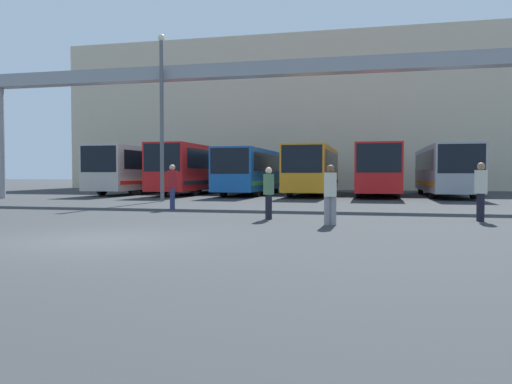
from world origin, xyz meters
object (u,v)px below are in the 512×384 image
object	(u,v)px
bus_slot_3	(314,168)
pedestrian_mid_right	(481,190)
bus_slot_1	(197,167)
bus_slot_4	(377,168)
bus_slot_2	(252,169)
bus_slot_0	(138,168)
pedestrian_mid_left	(330,193)
bus_slot_5	(444,168)
lamp_post	(162,111)
pedestrian_far_center	(172,186)
pedestrian_near_left	(269,192)

from	to	relation	value
bus_slot_3	pedestrian_mid_right	bearing A→B (deg)	-68.35
bus_slot_1	bus_slot_3	bearing A→B (deg)	-0.56
bus_slot_4	bus_slot_2	bearing A→B (deg)	-178.80
pedestrian_mid_right	bus_slot_0	bearing A→B (deg)	49.19
bus_slot_0	bus_slot_1	bearing A→B (deg)	11.03
bus_slot_4	pedestrian_mid_left	xyz separation A→B (m)	(-1.52, -19.23, -0.93)
bus_slot_4	pedestrian_mid_left	distance (m)	19.31
bus_slot_0	pedestrian_mid_right	bearing A→B (deg)	-40.83
bus_slot_5	bus_slot_1	bearing A→B (deg)	179.69
bus_slot_0	bus_slot_1	distance (m)	4.21
lamp_post	bus_slot_0	bearing A→B (deg)	122.88
pedestrian_far_center	pedestrian_near_left	size ratio (longest dim) A/B	1.10
bus_slot_3	pedestrian_near_left	world-z (taller)	bus_slot_3
bus_slot_0	pedestrian_far_center	size ratio (longest dim) A/B	5.98
pedestrian_mid_right	lamp_post	size ratio (longest dim) A/B	0.21
lamp_post	pedestrian_far_center	bearing A→B (deg)	-62.78
pedestrian_mid_right	pedestrian_far_center	xyz separation A→B (m)	(-10.88, 2.52, 0.01)
bus_slot_4	lamp_post	world-z (taller)	lamp_post
pedestrian_near_left	lamp_post	world-z (taller)	lamp_post
pedestrian_far_center	pedestrian_mid_left	xyz separation A→B (m)	(6.59, -4.68, -0.06)
bus_slot_3	lamp_post	distance (m)	11.96
bus_slot_3	pedestrian_mid_right	world-z (taller)	bus_slot_3
pedestrian_mid_right	pedestrian_mid_left	xyz separation A→B (m)	(-4.30, -2.16, -0.05)
bus_slot_1	pedestrian_mid_right	xyz separation A→B (m)	(15.19, -17.50, -0.97)
bus_slot_0	bus_slot_1	xyz separation A→B (m)	(4.14, 0.81, 0.05)
bus_slot_1	pedestrian_far_center	world-z (taller)	bus_slot_1
bus_slot_3	lamp_post	size ratio (longest dim) A/B	1.42
bus_slot_4	pedestrian_far_center	size ratio (longest dim) A/B	6.40
bus_slot_5	pedestrian_mid_right	bearing A→B (deg)	-94.45
bus_slot_2	pedestrian_mid_right	size ratio (longest dim) A/B	6.30
pedestrian_far_center	pedestrian_mid_left	bearing A→B (deg)	31.23
bus_slot_0	bus_slot_2	size ratio (longest dim) A/B	0.96
pedestrian_mid_right	bus_slot_4	bearing A→B (deg)	9.27
bus_slot_1	lamp_post	size ratio (longest dim) A/B	1.44
bus_slot_0	pedestrian_mid_right	xyz separation A→B (m)	(19.33, -16.70, -0.92)
bus_slot_5	pedestrian_mid_left	size ratio (longest dim) A/B	7.25
bus_slot_1	bus_slot_3	world-z (taller)	bus_slot_1
bus_slot_0	bus_slot_1	world-z (taller)	bus_slot_1
bus_slot_1	pedestrian_mid_left	xyz separation A→B (m)	(10.89, -19.66, -1.02)
bus_slot_3	bus_slot_4	xyz separation A→B (m)	(4.14, -0.35, 0.02)
pedestrian_near_left	pedestrian_mid_left	xyz separation A→B (m)	(2.02, -1.40, 0.02)
pedestrian_far_center	lamp_post	xyz separation A→B (m)	(-2.81, 5.46, 3.69)
bus_slot_2	pedestrian_far_center	xyz separation A→B (m)	(0.17, -14.37, -0.78)
bus_slot_1	bus_slot_3	distance (m)	8.27
bus_slot_0	lamp_post	xyz separation A→B (m)	(5.63, -8.72, 2.79)
bus_slot_4	bus_slot_0	bearing A→B (deg)	-178.71
bus_slot_5	pedestrian_near_left	world-z (taller)	bus_slot_5
bus_slot_2	lamp_post	distance (m)	9.74
bus_slot_1	bus_slot_4	bearing A→B (deg)	-2.00
bus_slot_0	pedestrian_mid_left	xyz separation A→B (m)	(15.03, -18.85, -0.97)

